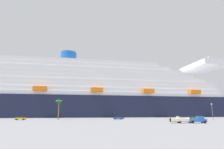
{
  "coord_description": "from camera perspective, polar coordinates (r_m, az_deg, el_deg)",
  "views": [
    {
      "loc": [
        -21.13,
        -80.24,
        3.47
      ],
      "look_at": [
        -4.89,
        23.89,
        25.41
      ],
      "focal_mm": 29.1,
      "sensor_mm": 36.0,
      "label": 1
    }
  ],
  "objects": [
    {
      "name": "ground_plane",
      "position": [
        112.31,
        2.04,
        -13.52
      ],
      "size": [
        600.0,
        600.0,
        0.0
      ],
      "primitive_type": "plane",
      "color": "gray"
    },
    {
      "name": "cruise_ship",
      "position": [
        140.68,
        2.24,
        -6.69
      ],
      "size": [
        302.57,
        40.74,
        58.93
      ],
      "color": "#191E38",
      "rests_on": "ground_plane"
    },
    {
      "name": "pickup_truck",
      "position": [
        66.63,
        25.36,
        -12.75
      ],
      "size": [
        5.88,
        3.12,
        2.2
      ],
      "color": "#2659A5",
      "rests_on": "ground_plane"
    },
    {
      "name": "small_boat_on_trailer",
      "position": [
        64.87,
        21.12,
        -13.21
      ],
      "size": [
        7.99,
        3.12,
        2.15
      ],
      "color": "#595960",
      "rests_on": "ground_plane"
    },
    {
      "name": "palm_tree",
      "position": [
        90.72,
        -16.32,
        -8.63
      ],
      "size": [
        3.25,
        3.31,
        9.41
      ],
      "color": "brown",
      "rests_on": "ground_plane"
    },
    {
      "name": "street_lamp",
      "position": [
        94.34,
        28.93,
        -9.5
      ],
      "size": [
        0.56,
        0.56,
        7.32
      ],
      "color": "slate",
      "rests_on": "ground_plane"
    },
    {
      "name": "parked_car_green_wagon",
      "position": [
        103.24,
        23.96,
        -12.24
      ],
      "size": [
        4.29,
        2.02,
        1.58
      ],
      "color": "#2D723F",
      "rests_on": "ground_plane"
    },
    {
      "name": "parked_car_blue_suv",
      "position": [
        90.66,
        1.86,
        -13.42
      ],
      "size": [
        4.79,
        2.54,
        1.58
      ],
      "color": "#264C99",
      "rests_on": "ground_plane"
    },
    {
      "name": "parked_car_black_coupe",
      "position": [
        98.77,
        2.27,
        -13.28
      ],
      "size": [
        4.88,
        2.29,
        1.58
      ],
      "color": "black",
      "rests_on": "ground_plane"
    },
    {
      "name": "parked_car_yellow_taxi",
      "position": [
        93.65,
        -26.82,
        -12.14
      ],
      "size": [
        4.71,
        2.4,
        1.58
      ],
      "color": "yellow",
      "rests_on": "ground_plane"
    }
  ]
}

